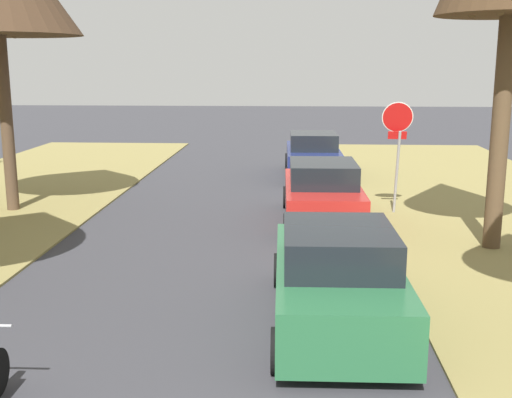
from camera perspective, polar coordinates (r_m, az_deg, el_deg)
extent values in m
cylinder|color=#9EA0A5|center=(17.02, 12.45, 2.30)|extent=(0.07, 0.51, 2.22)
cylinder|color=white|center=(17.12, 12.52, 7.15)|extent=(0.81, 0.20, 0.79)
cylinder|color=red|center=(17.12, 12.52, 7.15)|extent=(0.77, 0.21, 0.75)
cube|color=red|center=(17.07, 12.49, 5.57)|extent=(0.48, 0.09, 0.20)
cylinder|color=brown|center=(14.30, 20.92, 5.33)|extent=(0.37, 0.37, 4.83)
cylinder|color=brown|center=(18.28, -21.35, 6.21)|extent=(0.32, 0.32, 4.61)
cylinder|color=brown|center=(18.50, -20.12, 15.25)|extent=(1.10, 1.06, 1.23)
cylinder|color=brown|center=(18.65, -21.26, 14.68)|extent=(1.03, 0.24, 0.93)
cube|color=#28663D|center=(9.92, 7.16, -7.76)|extent=(1.89, 4.43, 0.85)
cube|color=black|center=(9.50, 7.38, -4.20)|extent=(1.64, 2.05, 0.56)
cylinder|color=black|center=(11.54, 2.11, -6.34)|extent=(0.21, 0.60, 0.60)
cylinder|color=black|center=(11.67, 10.74, -6.34)|extent=(0.21, 0.60, 0.60)
cylinder|color=black|center=(8.47, 2.01, -13.35)|extent=(0.21, 0.60, 0.60)
cylinder|color=black|center=(8.64, 13.95, -13.18)|extent=(0.21, 0.60, 0.60)
cube|color=red|center=(16.13, 5.90, -0.04)|extent=(1.89, 4.43, 0.85)
cube|color=black|center=(15.78, 6.00, 2.30)|extent=(1.64, 2.05, 0.56)
cylinder|color=black|center=(17.77, 2.76, 0.17)|extent=(0.21, 0.60, 0.60)
cylinder|color=black|center=(17.87, 8.35, 0.13)|extent=(0.21, 0.60, 0.60)
cylinder|color=black|center=(14.56, 2.85, -2.47)|extent=(0.21, 0.60, 0.60)
cylinder|color=black|center=(14.68, 9.66, -2.51)|extent=(0.21, 0.60, 0.60)
cube|color=navy|center=(22.80, 5.09, 3.49)|extent=(1.89, 4.43, 0.85)
cube|color=black|center=(22.49, 5.14, 5.19)|extent=(1.64, 2.05, 0.56)
cylinder|color=black|center=(24.45, 2.85, 3.41)|extent=(0.21, 0.60, 0.60)
cylinder|color=black|center=(24.53, 6.93, 3.36)|extent=(0.21, 0.60, 0.60)
cylinder|color=black|center=(21.19, 2.93, 2.09)|extent=(0.21, 0.60, 0.60)
cylinder|color=black|center=(21.28, 7.62, 2.04)|extent=(0.21, 0.60, 0.60)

